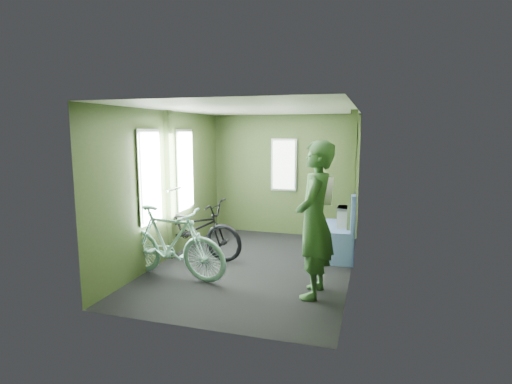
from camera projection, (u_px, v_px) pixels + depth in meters
The scene contains 6 objects.
room at pixel (252, 170), 5.79m from camera, with size 4.00×4.02×2.31m.
bicycle_black at pixel (191, 257), 6.36m from camera, with size 0.62×1.77×0.93m, color black.
bicycle_mint at pixel (171, 278), 5.45m from camera, with size 0.48×1.69×1.02m, color #95D2C6.
passenger at pixel (315, 220), 4.75m from camera, with size 0.47×0.72×1.88m.
waste_box at pixel (345, 232), 6.30m from camera, with size 0.24×0.34×0.81m, color gray.
bench_seat at pixel (338, 237), 6.36m from camera, with size 0.63×1.04×1.06m.
Camera 1 is at (1.66, -5.48, 1.99)m, focal length 28.00 mm.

